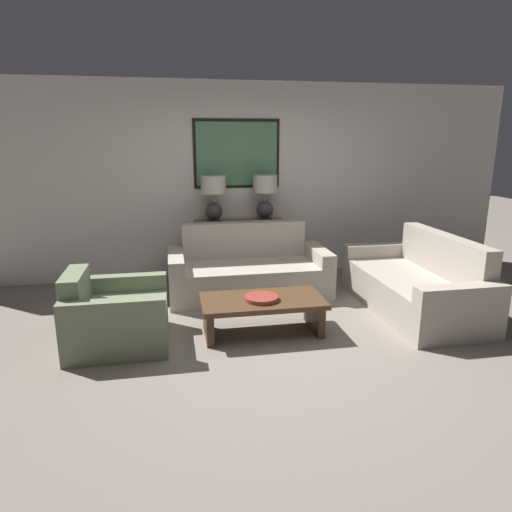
{
  "coord_description": "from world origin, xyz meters",
  "views": [
    {
      "loc": [
        -0.91,
        -3.84,
        1.9
      ],
      "look_at": [
        -0.02,
        0.93,
        0.65
      ],
      "focal_mm": 32.0,
      "sensor_mm": 36.0,
      "label": 1
    }
  ],
  "objects_px": {
    "couch_by_back_wall": "(248,272)",
    "decorative_bowl": "(262,298)",
    "coffee_table": "(262,307)",
    "table_lamp_right": "(265,193)",
    "armchair_near_back_wall": "(115,318)",
    "console_table": "(240,250)",
    "couch_by_side": "(416,286)",
    "table_lamp_left": "(213,194)"
  },
  "relations": [
    {
      "from": "console_table",
      "to": "table_lamp_right",
      "type": "bearing_deg",
      "value": 0.0
    },
    {
      "from": "table_lamp_right",
      "to": "couch_by_back_wall",
      "type": "bearing_deg",
      "value": -117.69
    },
    {
      "from": "table_lamp_left",
      "to": "decorative_bowl",
      "type": "height_order",
      "value": "table_lamp_left"
    },
    {
      "from": "armchair_near_back_wall",
      "to": "coffee_table",
      "type": "bearing_deg",
      "value": -0.54
    },
    {
      "from": "armchair_near_back_wall",
      "to": "decorative_bowl",
      "type": "bearing_deg",
      "value": -2.36
    },
    {
      "from": "console_table",
      "to": "couch_by_back_wall",
      "type": "height_order",
      "value": "couch_by_back_wall"
    },
    {
      "from": "couch_by_side",
      "to": "coffee_table",
      "type": "relative_size",
      "value": 1.61
    },
    {
      "from": "table_lamp_right",
      "to": "decorative_bowl",
      "type": "distance_m",
      "value": 2.14
    },
    {
      "from": "table_lamp_right",
      "to": "armchair_near_back_wall",
      "type": "relative_size",
      "value": 0.68
    },
    {
      "from": "couch_by_side",
      "to": "armchair_near_back_wall",
      "type": "height_order",
      "value": "couch_by_side"
    },
    {
      "from": "table_lamp_left",
      "to": "table_lamp_right",
      "type": "bearing_deg",
      "value": 0.0
    },
    {
      "from": "coffee_table",
      "to": "table_lamp_right",
      "type": "bearing_deg",
      "value": 77.66
    },
    {
      "from": "table_lamp_left",
      "to": "couch_by_back_wall",
      "type": "xyz_separation_m",
      "value": [
        0.35,
        -0.67,
        -0.9
      ]
    },
    {
      "from": "couch_by_back_wall",
      "to": "armchair_near_back_wall",
      "type": "bearing_deg",
      "value": -140.72
    },
    {
      "from": "couch_by_side",
      "to": "coffee_table",
      "type": "bearing_deg",
      "value": -169.98
    },
    {
      "from": "table_lamp_left",
      "to": "decorative_bowl",
      "type": "bearing_deg",
      "value": -82.13
    },
    {
      "from": "coffee_table",
      "to": "decorative_bowl",
      "type": "distance_m",
      "value": 0.12
    },
    {
      "from": "armchair_near_back_wall",
      "to": "console_table",
      "type": "bearing_deg",
      "value": 51.75
    },
    {
      "from": "couch_by_back_wall",
      "to": "coffee_table",
      "type": "bearing_deg",
      "value": -92.99
    },
    {
      "from": "couch_by_back_wall",
      "to": "decorative_bowl",
      "type": "height_order",
      "value": "couch_by_back_wall"
    },
    {
      "from": "couch_by_back_wall",
      "to": "table_lamp_right",
      "type": "bearing_deg",
      "value": 62.31
    },
    {
      "from": "coffee_table",
      "to": "decorative_bowl",
      "type": "relative_size",
      "value": 3.64
    },
    {
      "from": "console_table",
      "to": "table_lamp_right",
      "type": "relative_size",
      "value": 1.99
    },
    {
      "from": "armchair_near_back_wall",
      "to": "couch_by_side",
      "type": "bearing_deg",
      "value": 5.48
    },
    {
      "from": "couch_by_back_wall",
      "to": "armchair_near_back_wall",
      "type": "relative_size",
      "value": 2.16
    },
    {
      "from": "console_table",
      "to": "table_lamp_right",
      "type": "distance_m",
      "value": 0.85
    },
    {
      "from": "decorative_bowl",
      "to": "armchair_near_back_wall",
      "type": "distance_m",
      "value": 1.4
    },
    {
      "from": "console_table",
      "to": "armchair_near_back_wall",
      "type": "relative_size",
      "value": 1.35
    },
    {
      "from": "console_table",
      "to": "table_lamp_right",
      "type": "height_order",
      "value": "table_lamp_right"
    },
    {
      "from": "table_lamp_right",
      "to": "couch_by_back_wall",
      "type": "height_order",
      "value": "table_lamp_right"
    },
    {
      "from": "armchair_near_back_wall",
      "to": "table_lamp_right",
      "type": "bearing_deg",
      "value": 45.73
    },
    {
      "from": "decorative_bowl",
      "to": "coffee_table",
      "type": "bearing_deg",
      "value": 67.32
    },
    {
      "from": "table_lamp_left",
      "to": "couch_by_side",
      "type": "xyz_separation_m",
      "value": [
        2.14,
        -1.56,
        -0.9
      ]
    },
    {
      "from": "table_lamp_right",
      "to": "decorative_bowl",
      "type": "xyz_separation_m",
      "value": [
        -0.43,
        -1.94,
        -0.8
      ]
    },
    {
      "from": "console_table",
      "to": "table_lamp_left",
      "type": "distance_m",
      "value": 0.85
    },
    {
      "from": "coffee_table",
      "to": "console_table",
      "type": "bearing_deg",
      "value": 88.07
    },
    {
      "from": "console_table",
      "to": "table_lamp_left",
      "type": "height_order",
      "value": "table_lamp_left"
    },
    {
      "from": "couch_by_back_wall",
      "to": "couch_by_side",
      "type": "bearing_deg",
      "value": -26.69
    },
    {
      "from": "couch_by_back_wall",
      "to": "couch_by_side",
      "type": "height_order",
      "value": "same"
    },
    {
      "from": "couch_by_back_wall",
      "to": "armchair_near_back_wall",
      "type": "xyz_separation_m",
      "value": [
        -1.48,
        -1.21,
        -0.02
      ]
    },
    {
      "from": "table_lamp_right",
      "to": "couch_by_side",
      "type": "relative_size",
      "value": 0.31
    },
    {
      "from": "console_table",
      "to": "decorative_bowl",
      "type": "bearing_deg",
      "value": -92.44
    }
  ]
}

